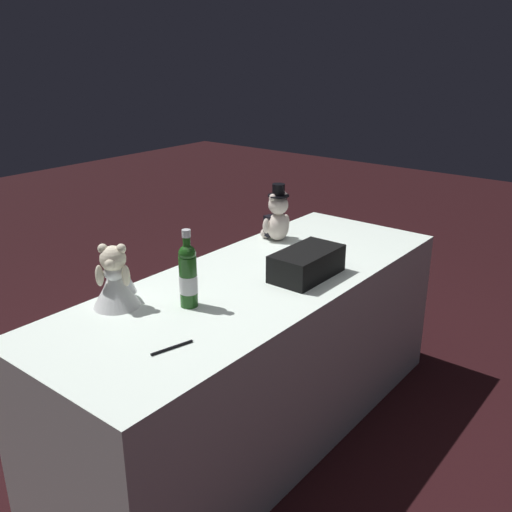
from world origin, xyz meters
The scene contains 7 objects.
ground_plane centered at (0.00, 0.00, 0.00)m, with size 12.00×12.00×0.00m, color black.
reception_table centered at (0.00, 0.00, 0.37)m, with size 2.01×0.73×0.74m, color white.
teddy_bear_groom centered at (-0.46, -0.24, 0.86)m, with size 0.16×0.15×0.29m.
teddy_bear_bride centered at (0.52, -0.25, 0.85)m, with size 0.23×0.22×0.25m.
champagne_bottle centered at (0.37, -0.03, 0.87)m, with size 0.07×0.07×0.30m.
signing_pen centered at (0.63, 0.16, 0.75)m, with size 0.15×0.05×0.01m.
gift_case_black centered at (-0.15, 0.15, 0.80)m, with size 0.33×0.18×0.12m.
Camera 1 is at (1.72, 1.37, 1.66)m, focal length 39.77 mm.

